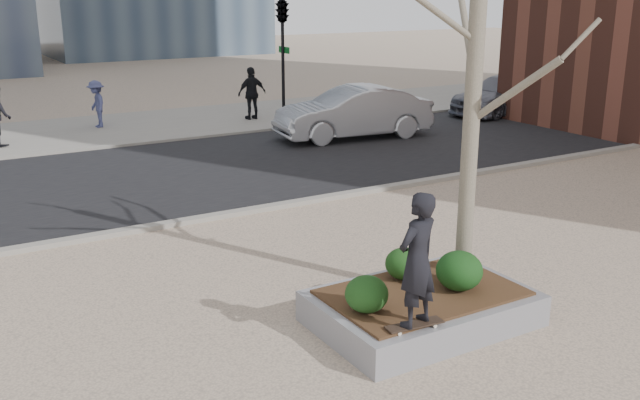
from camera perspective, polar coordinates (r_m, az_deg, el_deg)
ground at (r=9.90m, az=3.48°, el=-11.08°), size 120.00×120.00×0.00m
street at (r=18.51m, az=-14.11°, el=1.71°), size 60.00×8.00×0.02m
far_sidewalk at (r=25.16m, az=-18.81°, el=5.17°), size 60.00×6.00×0.02m
planter at (r=10.35m, az=8.15°, el=-8.58°), size 3.00×2.00×0.45m
planter_mulch at (r=10.24m, az=8.20°, el=-7.34°), size 2.70×1.70×0.04m
sycamore_tree at (r=10.30m, az=12.35°, el=11.73°), size 2.80×2.80×6.60m
shrub_left at (r=9.46m, az=3.75°, el=-7.52°), size 0.58×0.58×0.49m
shrub_middle at (r=10.54m, az=6.71°, el=-5.08°), size 0.55×0.55×0.47m
shrub_right at (r=10.28m, az=11.08°, el=-5.58°), size 0.66×0.66×0.56m
skateboard at (r=9.23m, az=7.57°, el=-10.00°), size 0.80×0.29×0.08m
skateboarder at (r=8.86m, az=7.79°, el=-4.76°), size 0.72×0.57×1.73m
car_silver at (r=22.75m, az=2.67°, el=7.01°), size 5.12×2.36×1.63m
car_third at (r=28.34m, az=14.40°, el=8.18°), size 5.11×2.79×1.40m
pedestrian_b at (r=25.65m, az=-17.43°, el=7.34°), size 0.60×1.04×1.60m
pedestrian_c at (r=26.17m, az=-5.46°, el=8.50°), size 1.12×0.51×1.88m
traffic_light_far at (r=24.78m, az=-2.98°, el=11.09°), size 0.60×2.48×4.50m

